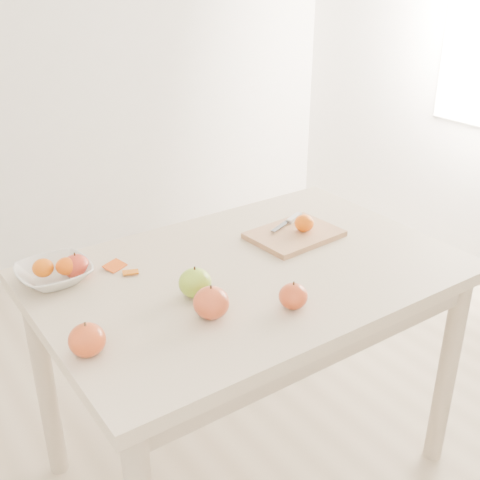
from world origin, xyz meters
TOP-DOWN VIEW (x-y plane):
  - ground at (0.00, 0.00)m, footprint 3.50×3.50m
  - table at (0.00, 0.00)m, footprint 1.20×0.80m
  - cutting_board at (0.24, 0.09)m, footprint 0.29×0.22m
  - board_tangerine at (0.27, 0.08)m, footprint 0.06×0.06m
  - fruit_bowl at (-0.49, 0.24)m, footprint 0.20×0.20m
  - bowl_tangerine_near at (-0.51, 0.25)m, footprint 0.06×0.06m
  - bowl_tangerine_far at (-0.46, 0.23)m, footprint 0.06×0.06m
  - orange_peel_a at (-0.32, 0.22)m, footprint 0.07×0.07m
  - orange_peel_b at (-0.30, 0.17)m, footprint 0.05×0.05m
  - paring_knife at (0.29, 0.16)m, footprint 0.17×0.07m
  - apple_green at (-0.21, -0.04)m, footprint 0.09×0.09m
  - apple_red_d at (-0.54, -0.12)m, footprint 0.08×0.08m
  - apple_red_e at (-0.03, -0.24)m, footprint 0.07×0.07m
  - apple_red_a at (-0.43, 0.23)m, footprint 0.08×0.08m
  - apple_red_c at (-0.23, -0.15)m, footprint 0.09×0.09m

SIDE VIEW (x-z plane):
  - ground at x=0.00m, z-range 0.00..0.00m
  - table at x=0.00m, z-range 0.28..1.03m
  - orange_peel_a at x=-0.32m, z-range 0.75..0.76m
  - orange_peel_b at x=-0.30m, z-range 0.75..0.76m
  - cutting_board at x=0.24m, z-range 0.75..0.77m
  - fruit_bowl at x=-0.49m, z-range 0.75..0.80m
  - paring_knife at x=0.29m, z-range 0.77..0.78m
  - apple_red_e at x=-0.03m, z-range 0.75..0.82m
  - apple_red_a at x=-0.43m, z-range 0.75..0.82m
  - apple_red_d at x=-0.54m, z-range 0.75..0.83m
  - apple_green at x=-0.21m, z-range 0.75..0.83m
  - apple_red_c at x=-0.23m, z-range 0.75..0.83m
  - board_tangerine at x=0.27m, z-range 0.77..0.82m
  - bowl_tangerine_far at x=-0.46m, z-range 0.77..0.82m
  - bowl_tangerine_near at x=-0.51m, z-range 0.77..0.82m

